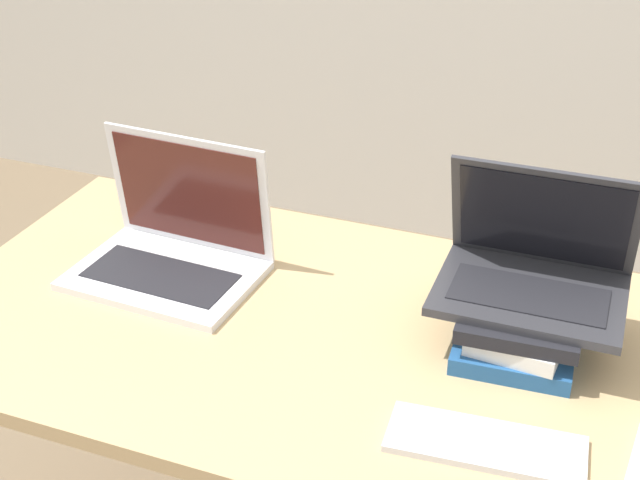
# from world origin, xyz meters

# --- Properties ---
(desk) EXTENTS (1.52, 0.79, 0.78)m
(desk) POSITION_xyz_m (0.00, 0.40, 0.69)
(desk) COLOR tan
(desk) RESTS_ON ground_plane
(laptop_left) EXTENTS (0.37, 0.27, 0.26)m
(laptop_left) POSITION_xyz_m (-0.38, 0.48, 0.83)
(laptop_left) COLOR silver
(laptop_left) RESTS_ON desk
(book_stack) EXTENTS (0.22, 0.29, 0.09)m
(book_stack) POSITION_xyz_m (0.30, 0.48, 0.82)
(book_stack) COLOR #235693
(book_stack) RESTS_ON desk
(laptop_on_books) EXTENTS (0.32, 0.23, 0.23)m
(laptop_on_books) POSITION_xyz_m (0.31, 0.51, 0.91)
(laptop_on_books) COLOR #333338
(laptop_on_books) RESTS_ON book_stack
(wireless_keyboard) EXTENTS (0.30, 0.13, 0.01)m
(wireless_keyboard) POSITION_xyz_m (0.30, 0.19, 0.78)
(wireless_keyboard) COLOR silver
(wireless_keyboard) RESTS_ON desk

